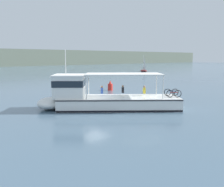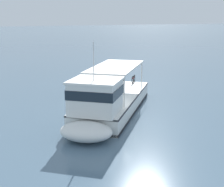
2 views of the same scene
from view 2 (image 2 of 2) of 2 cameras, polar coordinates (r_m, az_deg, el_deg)
The scene contains 2 objects.
ground_plane at distance 21.73m, azimuth -0.55°, elevation -4.65°, with size 400.00×400.00×0.00m, color slate.
ferry_main at distance 22.14m, azimuth -0.68°, elevation -1.56°, with size 11.74×10.52×5.32m.
Camera 2 is at (-18.78, 8.59, 6.74)m, focal length 52.61 mm.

